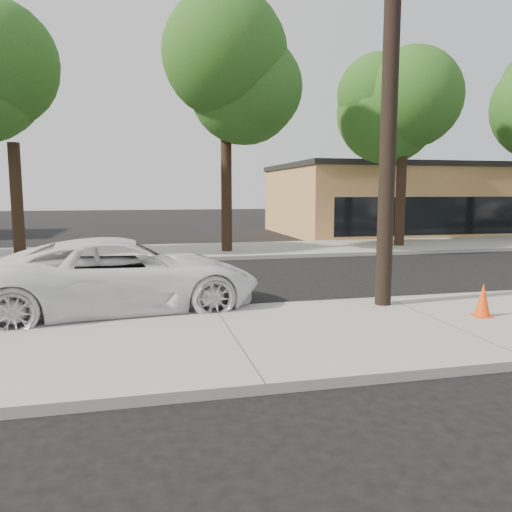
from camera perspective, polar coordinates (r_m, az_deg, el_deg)
name	(u,v)px	position (r m, az deg, el deg)	size (l,w,h in m)	color
ground	(202,294)	(12.75, -6.17, -4.34)	(120.00, 120.00, 0.00)	black
near_sidewalk	(233,340)	(8.61, -2.59, -9.56)	(90.00, 4.40, 0.15)	gray
far_sidewalk	(177,252)	(21.10, -9.03, 0.48)	(90.00, 5.00, 0.15)	gray
curb_near	(214,310)	(10.70, -4.78, -6.19)	(90.00, 0.12, 0.16)	#9E9B93
building_main	(423,201)	(33.36, 18.54, 6.02)	(18.00, 10.00, 4.00)	#B77B4C
utility_pole	(390,88)	(11.16, 15.05, 18.07)	(1.40, 0.34, 9.00)	black
tree_b	(15,94)	(21.20, -25.84, 16.37)	(4.34, 4.20, 8.45)	black
tree_c	(232,81)	(20.83, -2.79, 19.38)	(4.96, 4.80, 9.55)	black
tree_d	(410,104)	(23.78, 17.17, 16.23)	(4.50, 4.35, 8.75)	black
police_cruiser	(123,275)	(11.00, -14.94, -2.15)	(2.68, 5.80, 1.61)	white
traffic_cone	(483,300)	(10.74, 24.50, -4.64)	(0.41, 0.41, 0.66)	#FE470D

